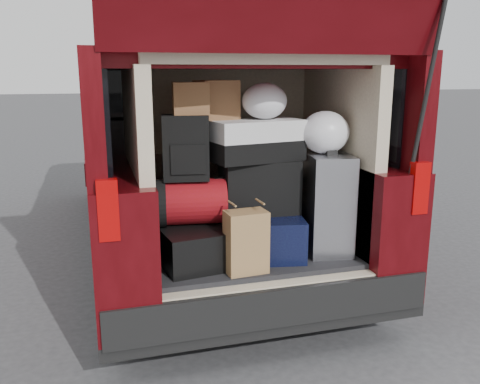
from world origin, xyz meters
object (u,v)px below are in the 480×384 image
object	(u,v)px
black_hardshell	(192,242)
kraft_bag	(246,242)
navy_hardshell	(261,232)
silver_roller	(326,202)
twotone_duffel	(256,140)
red_duffel	(191,201)
backpack	(186,148)
black_soft_case	(259,186)

from	to	relation	value
black_hardshell	kraft_bag	size ratio (longest dim) A/B	1.58
black_hardshell	navy_hardshell	distance (m)	0.45
silver_roller	twotone_duffel	world-z (taller)	twotone_duffel
silver_roller	twotone_duffel	bearing A→B (deg)	177.88
silver_roller	red_duffel	distance (m)	0.86
kraft_bag	backpack	bearing A→B (deg)	130.16
black_hardshell	twotone_duffel	bearing A→B (deg)	-2.77
kraft_bag	black_hardshell	bearing A→B (deg)	129.60
black_hardshell	silver_roller	size ratio (longest dim) A/B	0.91
silver_roller	kraft_bag	bearing A→B (deg)	-150.18
navy_hardshell	silver_roller	size ratio (longest dim) A/B	0.94
navy_hardshell	twotone_duffel	bearing A→B (deg)	-171.55
black_hardshell	kraft_bag	bearing A→B (deg)	-54.43
backpack	red_duffel	bearing A→B (deg)	16.93
navy_hardshell	kraft_bag	distance (m)	0.37
silver_roller	backpack	distance (m)	0.96
navy_hardshell	silver_roller	world-z (taller)	silver_roller
navy_hardshell	kraft_bag	size ratio (longest dim) A/B	1.63
black_soft_case	twotone_duffel	world-z (taller)	twotone_duffel
navy_hardshell	twotone_duffel	world-z (taller)	twotone_duffel
black_hardshell	red_duffel	world-z (taller)	red_duffel
black_hardshell	silver_roller	distance (m)	0.88
navy_hardshell	silver_roller	bearing A→B (deg)	-1.61
silver_roller	kraft_bag	xyz separation A→B (m)	(-0.59, -0.22, -0.13)
black_soft_case	twotone_duffel	distance (m)	0.29
black_hardshell	backpack	bearing A→B (deg)	134.03
black_hardshell	navy_hardshell	world-z (taller)	navy_hardshell
navy_hardshell	black_soft_case	size ratio (longest dim) A/B	1.26
kraft_bag	red_duffel	bearing A→B (deg)	127.38
backpack	navy_hardshell	bearing A→B (deg)	10.99
black_hardshell	backpack	size ratio (longest dim) A/B	1.50
black_soft_case	twotone_duffel	bearing A→B (deg)	-158.19
silver_roller	navy_hardshell	bearing A→B (deg)	177.06
black_hardshell	kraft_bag	distance (m)	0.38
black_hardshell	silver_roller	bearing A→B (deg)	-11.55
red_duffel	backpack	xyz separation A→B (m)	(-0.02, -0.00, 0.32)
black_soft_case	backpack	bearing A→B (deg)	-173.91
black_hardshell	navy_hardshell	bearing A→B (deg)	-3.39
kraft_bag	backpack	world-z (taller)	backpack
red_duffel	black_soft_case	world-z (taller)	black_soft_case
black_hardshell	red_duffel	size ratio (longest dim) A/B	1.35
kraft_bag	black_soft_case	world-z (taller)	black_soft_case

